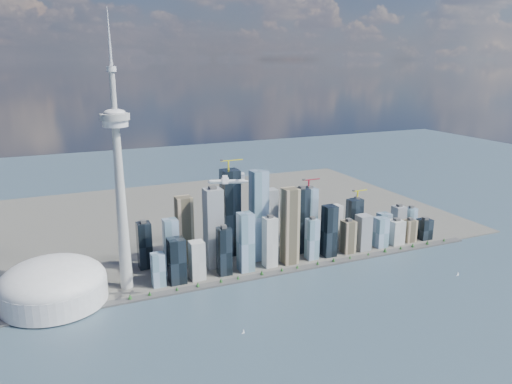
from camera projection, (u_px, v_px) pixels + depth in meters
name	position (u px, v px, depth m)	size (l,w,h in m)	color
ground	(331.00, 329.00, 877.92)	(4000.00, 4000.00, 0.00)	#2F4052
seawall	(270.00, 274.00, 1098.65)	(1100.00, 22.00, 4.00)	#383838
land	(206.00, 217.00, 1497.03)	(1400.00, 900.00, 3.00)	#4C4C47
shoreline_trees	(270.00, 271.00, 1096.91)	(960.53, 7.20, 8.80)	#3F2D1E
skyscraper_cluster	(277.00, 229.00, 1180.55)	(736.00, 142.00, 234.98)	black
needle_tower	(119.00, 178.00, 975.18)	(56.00, 56.00, 550.50)	#A9A9A4
dome_stadium	(53.00, 285.00, 962.41)	(200.00, 200.00, 86.00)	silver
airplane	(227.00, 181.00, 905.57)	(73.87, 66.08, 18.53)	silver
sailboat_west	(243.00, 332.00, 864.76)	(6.10, 2.65, 8.43)	white
sailboat_east	(458.00, 274.00, 1095.78)	(6.93, 2.04, 9.64)	white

